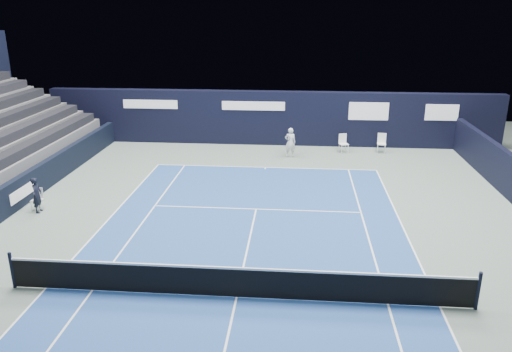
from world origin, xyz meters
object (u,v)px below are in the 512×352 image
at_px(folding_chair_back_a, 343,140).
at_px(folding_chair_back_b, 382,142).
at_px(tennis_player, 290,142).
at_px(tennis_net, 236,281).
at_px(line_judge_chair, 38,197).

bearing_deg(folding_chair_back_a, folding_chair_back_b, -15.89).
bearing_deg(tennis_player, tennis_net, -94.84).
xyz_separation_m(tennis_net, tennis_player, (1.18, 13.93, 0.29)).
bearing_deg(line_judge_chair, folding_chair_back_b, 37.36).
bearing_deg(folding_chair_back_a, tennis_net, -123.67).
relative_size(folding_chair_back_a, tennis_player, 0.64).
bearing_deg(line_judge_chair, folding_chair_back_a, 41.22).
height_order(folding_chair_back_a, tennis_net, tennis_net).
distance_m(folding_chair_back_a, tennis_net, 15.71).
bearing_deg(tennis_net, tennis_player, 85.16).
distance_m(tennis_net, tennis_player, 13.98).
relative_size(line_judge_chair, tennis_net, 0.07).
xyz_separation_m(line_judge_chair, tennis_player, (9.80, 8.23, 0.30)).
height_order(folding_chair_back_a, tennis_player, tennis_player).
xyz_separation_m(folding_chair_back_b, line_judge_chair, (-14.82, -9.57, -0.10)).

